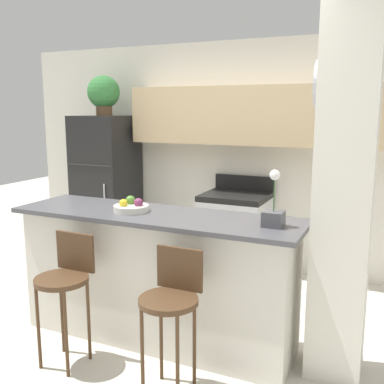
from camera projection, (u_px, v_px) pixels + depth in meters
ground_plane at (157, 338)px, 3.59m from camera, size 14.00×14.00×0.00m
wall_back at (245, 141)px, 4.97m from camera, size 5.60×0.38×2.55m
pillar_right at (344, 191)px, 2.89m from camera, size 0.38×0.32×2.55m
counter_bar at (156, 277)px, 3.50m from camera, size 2.27×0.65×1.03m
refrigerator at (107, 187)px, 5.48m from camera, size 0.64×0.67×1.73m
stove_range at (235, 234)px, 4.90m from camera, size 0.69×0.63×1.07m
bar_stool_left at (65, 280)px, 3.16m from camera, size 0.38×0.38×0.93m
bar_stool_right at (171, 301)px, 2.82m from camera, size 0.38×0.38×0.93m
potted_plant_on_fridge at (104, 93)px, 5.27m from camera, size 0.38×0.38×0.47m
orchid_vase at (274, 212)px, 3.01m from camera, size 0.14×0.14×0.39m
fruit_bowl at (131, 207)px, 3.46m from camera, size 0.27×0.27×0.11m
trash_bin at (136, 251)px, 5.18m from camera, size 0.28×0.28×0.38m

